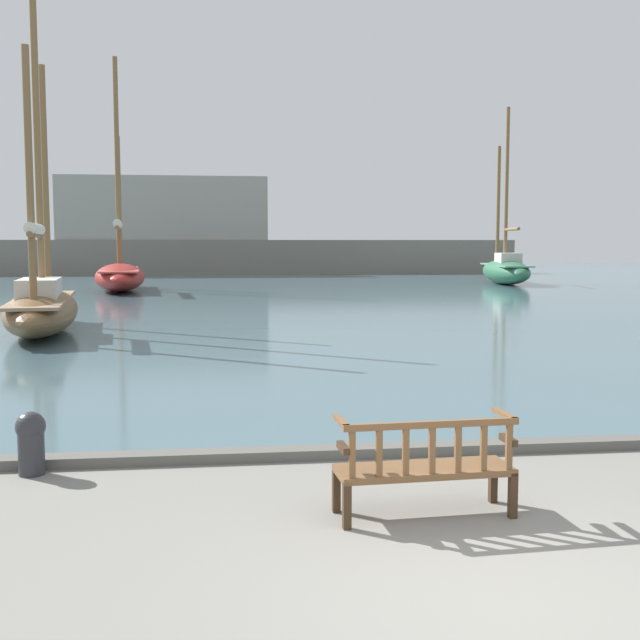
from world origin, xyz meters
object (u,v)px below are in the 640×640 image
sailboat_far_port (506,269)px  sailboat_mid_starboard (42,303)px  park_bench (425,466)px  sailboat_outer_port (120,273)px  mooring_bollard (31,440)px

sailboat_far_port → sailboat_mid_starboard: sailboat_far_port is taller
park_bench → sailboat_mid_starboard: 16.32m
sailboat_outer_port → mooring_bollard: 32.43m
sailboat_far_port → sailboat_mid_starboard: bearing=-132.6°
sailboat_far_port → sailboat_mid_starboard: (-21.23, -23.07, -0.10)m
park_bench → mooring_bollard: size_ratio=2.38×
park_bench → sailboat_mid_starboard: sailboat_mid_starboard is taller
sailboat_outer_port → sailboat_mid_starboard: bearing=-89.2°
sailboat_mid_starboard → sailboat_far_port: bearing=47.4°
park_bench → sailboat_outer_port: size_ratio=0.14×
sailboat_mid_starboard → sailboat_outer_port: bearing=90.8°
sailboat_far_port → park_bench: bearing=-111.2°
sailboat_outer_port → sailboat_mid_starboard: size_ratio=1.30×
sailboat_far_port → sailboat_mid_starboard: size_ratio=1.15×
sailboat_outer_port → sailboat_far_port: (21.49, 3.94, -0.01)m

